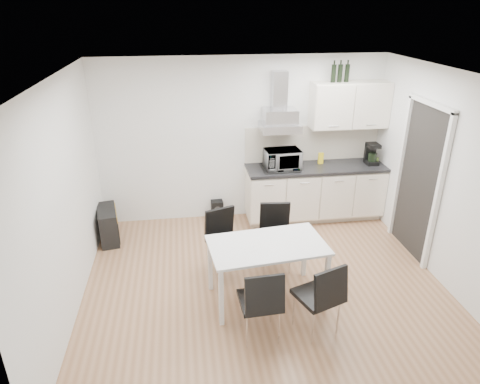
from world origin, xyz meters
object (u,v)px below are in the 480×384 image
Objects in this scene: chair_far_right at (276,238)px; chair_near_right at (317,296)px; chair_near_left at (260,302)px; guitar_amp at (108,225)px; floor_speaker at (217,210)px; dining_table at (267,251)px; kitchenette at (317,170)px; chair_far_left at (226,244)px.

chair_far_right and chair_near_right have the same top height.
chair_near_left is 1.35× the size of guitar_amp.
floor_speaker is at bearing -61.78° from chair_far_right.
dining_table is at bearing 103.84° from chair_near_right.
chair_far_right is at bearing -125.29° from kitchenette.
dining_table is 0.69m from chair_near_left.
chair_far_left is at bearing 97.58° from chair_near_left.
chair_near_right is at bearing -53.42° from guitar_amp.
chair_near_right is at bearing 103.06° from chair_far_right.
kitchenette is 1.76m from floor_speaker.
floor_speaker is at bearing 91.18° from chair_near_left.
dining_table is at bearing -49.84° from guitar_amp.
chair_near_left reaches higher than guitar_amp.
chair_far_left is at bearing -44.54° from guitar_amp.
kitchenette is at bearing 52.57° from chair_near_right.
kitchenette is 1.72m from chair_far_right.
chair_far_left is at bearing -93.99° from floor_speaker.
guitar_amp is (-3.29, -0.32, -0.57)m from kitchenette.
chair_near_left is 1.00× the size of chair_near_right.
dining_table is 2.26m from floor_speaker.
kitchenette reaches higher than chair_far_right.
chair_far_left is 1.00× the size of chair_far_right.
chair_far_left is (-1.64, -1.43, -0.39)m from kitchenette.
floor_speaker is (-0.65, 1.53, -0.28)m from chair_far_right.
chair_far_left is at bearing 104.55° from chair_near_right.
chair_near_right is at bearing -106.92° from kitchenette.
chair_far_left is at bearing 119.77° from dining_table.
chair_far_right is (-0.97, -1.37, -0.39)m from kitchenette.
kitchenette is 2.86× the size of chair_far_right.
chair_far_left is 1.35× the size of guitar_amp.
chair_near_right is at bearing -2.62° from chair_near_left.
guitar_amp is (-2.32, 1.05, -0.18)m from chair_far_right.
kitchenette is 2.35m from dining_table.
chair_far_left reaches higher than guitar_amp.
guitar_amp is (-2.07, 1.69, -0.41)m from dining_table.
dining_table is at bearing 69.58° from chair_near_left.
dining_table reaches higher than guitar_amp.
chair_far_left is 1.00× the size of chair_near_right.
guitar_amp reaches higher than floor_speaker.
guitar_amp is at bearing -19.00° from chair_far_right.
dining_table is 4.49× the size of floor_speaker.
chair_far_right is 1.27m from chair_near_right.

